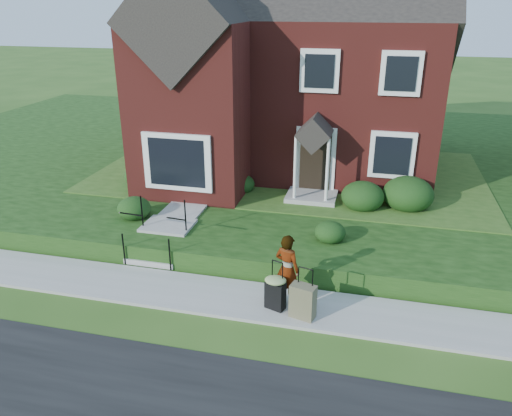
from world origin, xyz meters
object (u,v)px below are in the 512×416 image
(front_steps, at_px, (162,237))
(woman, at_px, (287,269))
(suitcase_olive, at_px, (303,301))
(suitcase_black, at_px, (275,291))

(front_steps, distance_m, woman, 4.23)
(suitcase_olive, bearing_deg, woman, 145.55)
(front_steps, relative_size, suitcase_black, 1.71)
(suitcase_black, bearing_deg, suitcase_olive, 3.22)
(front_steps, height_order, woman, woman)
(suitcase_olive, bearing_deg, front_steps, 167.49)
(front_steps, distance_m, suitcase_black, 4.19)
(suitcase_olive, bearing_deg, suitcase_black, 178.93)
(suitcase_black, bearing_deg, front_steps, 169.93)
(front_steps, bearing_deg, suitcase_black, -29.33)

